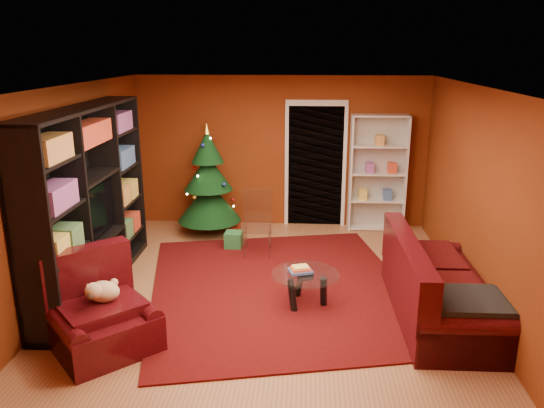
# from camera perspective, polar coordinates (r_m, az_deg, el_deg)

# --- Properties ---
(floor) EXTENTS (5.00, 5.50, 0.05)m
(floor) POSITION_cam_1_polar(r_m,az_deg,el_deg) (7.01, -0.22, -9.39)
(floor) COLOR #985E3A
(floor) RESTS_ON ground
(ceiling) EXTENTS (5.00, 5.50, 0.05)m
(ceiling) POSITION_cam_1_polar(r_m,az_deg,el_deg) (6.33, -0.25, 12.77)
(ceiling) COLOR silver
(ceiling) RESTS_ON wall_back
(wall_back) EXTENTS (5.00, 0.05, 2.60)m
(wall_back) POSITION_cam_1_polar(r_m,az_deg,el_deg) (9.25, 0.98, 5.63)
(wall_back) COLOR maroon
(wall_back) RESTS_ON ground
(wall_left) EXTENTS (0.05, 5.50, 2.60)m
(wall_left) POSITION_cam_1_polar(r_m,az_deg,el_deg) (7.17, -20.79, 1.40)
(wall_left) COLOR maroon
(wall_left) RESTS_ON ground
(wall_right) EXTENTS (0.05, 5.50, 2.60)m
(wall_right) POSITION_cam_1_polar(r_m,az_deg,el_deg) (6.85, 21.33, 0.67)
(wall_right) COLOR maroon
(wall_right) RESTS_ON ground
(doorway) EXTENTS (1.06, 0.60, 2.16)m
(doorway) POSITION_cam_1_polar(r_m,az_deg,el_deg) (9.24, 4.69, 4.00)
(doorway) COLOR black
(doorway) RESTS_ON floor
(rug) EXTENTS (3.99, 4.41, 0.02)m
(rug) POSITION_cam_1_polar(r_m,az_deg,el_deg) (7.03, 0.79, -9.00)
(rug) COLOR #520B0C
(rug) RESTS_ON floor
(media_unit) EXTENTS (0.52, 3.08, 2.35)m
(media_unit) POSITION_cam_1_polar(r_m,az_deg,el_deg) (7.05, -19.05, 0.27)
(media_unit) COLOR black
(media_unit) RESTS_ON floor
(christmas_tree) EXTENTS (1.38, 1.38, 1.88)m
(christmas_tree) POSITION_cam_1_polar(r_m,az_deg,el_deg) (8.86, -6.85, 2.47)
(christmas_tree) COLOR black
(christmas_tree) RESTS_ON floor
(gift_box_green) EXTENTS (0.28, 0.28, 0.26)m
(gift_box_green) POSITION_cam_1_polar(r_m,az_deg,el_deg) (8.36, -4.14, -3.89)
(gift_box_green) COLOR #246F39
(gift_box_green) RESTS_ON floor
(gift_box_red) EXTENTS (0.23, 0.23, 0.21)m
(gift_box_red) POSITION_cam_1_polar(r_m,az_deg,el_deg) (9.15, -4.16, -2.25)
(gift_box_red) COLOR maroon
(gift_box_red) RESTS_ON floor
(white_bookshelf) EXTENTS (0.95, 0.35, 2.03)m
(white_bookshelf) POSITION_cam_1_polar(r_m,az_deg,el_deg) (9.18, 11.29, 3.24)
(white_bookshelf) COLOR white
(white_bookshelf) RESTS_ON floor
(armchair) EXTENTS (1.48, 1.48, 0.82)m
(armchair) POSITION_cam_1_polar(r_m,az_deg,el_deg) (5.85, -17.79, -11.03)
(armchair) COLOR #35070C
(armchair) RESTS_ON rug
(dog) EXTENTS (0.50, 0.49, 0.27)m
(dog) POSITION_cam_1_polar(r_m,az_deg,el_deg) (5.82, -17.68, -8.97)
(dog) COLOR beige
(dog) RESTS_ON armchair
(sofa) EXTENTS (1.03, 2.23, 0.95)m
(sofa) POSITION_cam_1_polar(r_m,az_deg,el_deg) (6.45, 17.75, -7.69)
(sofa) COLOR #35070C
(sofa) RESTS_ON rug
(coffee_table) EXTENTS (1.03, 1.03, 0.51)m
(coffee_table) POSITION_cam_1_polar(r_m,az_deg,el_deg) (6.54, 3.58, -9.07)
(coffee_table) COLOR gray
(coffee_table) RESTS_ON rug
(acrylic_chair) EXTENTS (0.48, 0.52, 0.89)m
(acrylic_chair) POSITION_cam_1_polar(r_m,az_deg,el_deg) (7.95, -1.59, -2.56)
(acrylic_chair) COLOR #66605B
(acrylic_chair) RESTS_ON rug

